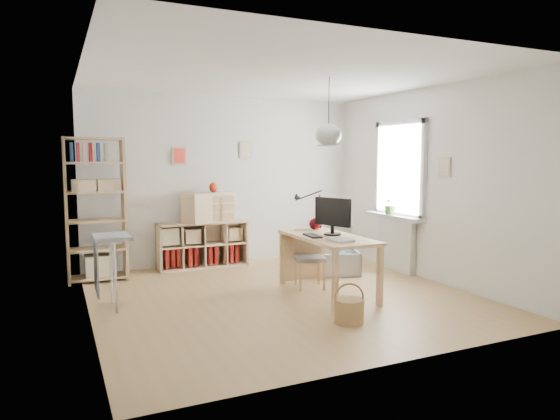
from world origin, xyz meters
name	(u,v)px	position (x,y,z in m)	size (l,w,h in m)	color
ground	(283,296)	(0.00, 0.00, 0.00)	(4.50, 4.50, 0.00)	#A98554
room_shell	(329,135)	(0.55, -0.15, 2.00)	(4.50, 4.50, 4.50)	white
window_unit	(400,169)	(2.23, 0.60, 1.55)	(0.07, 1.16, 1.46)	white
radiator	(396,244)	(2.19, 0.60, 0.40)	(0.10, 0.80, 0.80)	silver
windowsill	(394,217)	(2.14, 0.60, 0.83)	(0.22, 1.20, 0.06)	silver
desk	(327,243)	(0.55, -0.15, 0.66)	(0.70, 1.50, 0.75)	tan
cube_shelf	(201,248)	(-0.47, 2.08, 0.30)	(1.40, 0.38, 0.72)	#D7B88E
tall_bookshelf	(95,204)	(-2.04, 1.80, 1.09)	(0.80, 0.38, 2.00)	tan
side_table	(106,251)	(-2.04, 0.35, 0.67)	(0.40, 0.55, 0.85)	gray
chair	(309,255)	(0.51, 0.27, 0.43)	(0.46, 0.46, 0.76)	gray
wicker_basket	(349,310)	(0.21, -1.20, 0.14)	(0.31, 0.31, 0.43)	#9C7546
storage_chest	(335,258)	(1.23, 0.80, 0.23)	(0.85, 0.91, 0.70)	beige
monitor	(333,214)	(0.64, -0.12, 1.01)	(0.24, 0.52, 0.47)	black
keyboard	(313,236)	(0.36, -0.11, 0.76)	(0.13, 0.36, 0.02)	black
task_lamp	(307,205)	(0.58, 0.46, 1.09)	(0.46, 0.17, 0.49)	black
yarn_ball	(315,224)	(0.65, 0.36, 0.83)	(0.16, 0.16, 0.16)	#520B10
paper_tray	(340,240)	(0.48, -0.57, 0.76)	(0.23, 0.28, 0.03)	silver
drawer_chest	(209,207)	(-0.35, 2.04, 0.95)	(0.80, 0.37, 0.46)	#D7B88E
red_vase	(213,187)	(-0.27, 2.04, 1.26)	(0.13, 0.13, 0.16)	maroon
potted_plant	(390,204)	(2.12, 0.68, 1.01)	(0.27, 0.24, 0.30)	#315B22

